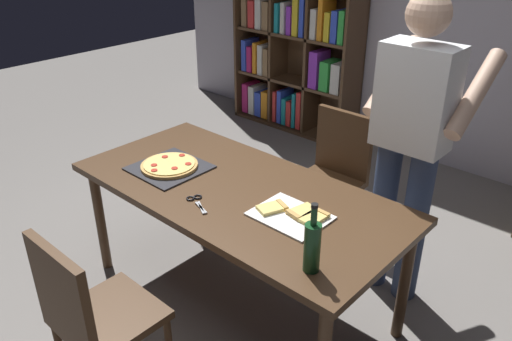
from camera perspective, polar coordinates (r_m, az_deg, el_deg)
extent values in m
plane|color=gray|center=(3.16, -1.88, -13.95)|extent=(12.00, 12.00, 0.00)
cube|color=#BCB7C6|center=(4.66, 21.69, 16.98)|extent=(6.40, 0.10, 2.80)
cube|color=#4C331E|center=(2.74, -2.11, -2.36)|extent=(1.86, 0.89, 0.04)
cylinder|color=#4C331E|center=(3.33, -17.04, -5.32)|extent=(0.06, 0.06, 0.71)
cylinder|color=#4C331E|center=(3.68, -7.56, -0.99)|extent=(0.06, 0.06, 0.71)
cylinder|color=#4C331E|center=(2.81, 16.30, -12.00)|extent=(0.06, 0.06, 0.71)
cube|color=#472D19|center=(2.50, -16.08, -15.41)|extent=(0.42, 0.42, 0.04)
cube|color=#472D19|center=(2.28, -20.94, -12.92)|extent=(0.42, 0.04, 0.45)
cylinder|color=#472D19|center=(2.83, -14.42, -15.33)|extent=(0.04, 0.04, 0.41)
cube|color=#472D19|center=(3.46, 7.74, -1.58)|extent=(0.42, 0.42, 0.04)
cube|color=#472D19|center=(3.50, 9.79, 3.06)|extent=(0.42, 0.04, 0.45)
cylinder|color=#472D19|center=(3.54, 3.44, -4.88)|extent=(0.04, 0.04, 0.41)
cylinder|color=#472D19|center=(3.36, 8.24, -7.03)|extent=(0.04, 0.04, 0.41)
cylinder|color=#472D19|center=(3.79, 6.89, -2.72)|extent=(0.04, 0.04, 0.41)
cylinder|color=#472D19|center=(3.62, 11.50, -4.59)|extent=(0.04, 0.04, 0.41)
cube|color=#513823|center=(5.68, -1.17, 15.93)|extent=(0.03, 0.35, 1.95)
cube|color=#513823|center=(4.86, 11.02, 13.54)|extent=(0.03, 0.35, 1.95)
cube|color=#513823|center=(5.52, 4.13, 5.12)|extent=(1.40, 0.35, 0.03)
cube|color=#513823|center=(5.36, 5.58, 15.15)|extent=(1.40, 0.03, 1.95)
cube|color=#513823|center=(5.36, 4.30, 9.96)|extent=(1.34, 0.29, 0.03)
cube|color=#513823|center=(5.24, 4.49, 14.90)|extent=(1.34, 0.29, 0.03)
cube|color=#513823|center=(5.37, 2.55, 15.27)|extent=(0.03, 0.29, 1.89)
cube|color=#513823|center=(5.11, 6.52, 14.50)|extent=(0.03, 0.29, 1.89)
cube|color=#B21E66|center=(5.80, -0.55, 8.31)|extent=(0.08, 0.22, 0.32)
cube|color=silver|center=(5.74, 0.16, 8.06)|extent=(0.08, 0.22, 0.31)
cube|color=blue|center=(5.69, 0.89, 7.63)|extent=(0.08, 0.22, 0.27)
cube|color=orange|center=(5.62, 1.64, 7.54)|extent=(0.09, 0.22, 0.30)
cube|color=red|center=(5.53, 2.75, 7.38)|extent=(0.04, 0.22, 0.33)
cube|color=blue|center=(5.49, 3.28, 7.33)|extent=(0.05, 0.22, 0.35)
cube|color=teal|center=(5.46, 3.79, 6.83)|extent=(0.05, 0.22, 0.29)
cube|color=red|center=(5.43, 4.32, 6.58)|extent=(0.06, 0.22, 0.27)
cube|color=teal|center=(5.37, 4.88, 6.91)|extent=(0.04, 0.22, 0.37)
cube|color=red|center=(5.33, 5.44, 6.87)|extent=(0.05, 0.22, 0.39)
cube|color=blue|center=(5.67, -0.65, 12.90)|extent=(0.06, 0.22, 0.33)
cube|color=#B21E66|center=(5.63, -0.05, 12.48)|extent=(0.06, 0.22, 0.27)
cube|color=orange|center=(5.57, 0.55, 12.61)|extent=(0.05, 0.22, 0.33)
cube|color=silver|center=(5.52, 1.16, 12.40)|extent=(0.06, 0.22, 0.31)
cube|color=olive|center=(5.48, 1.78, 12.14)|extent=(0.06, 0.22, 0.29)
cube|color=purple|center=(5.11, 7.09, 11.24)|extent=(0.10, 0.22, 0.36)
cube|color=green|center=(5.05, 8.27, 10.54)|extent=(0.10, 0.22, 0.29)
cube|color=silver|center=(4.98, 9.50, 10.21)|extent=(0.10, 0.22, 0.28)
cube|color=olive|center=(5.56, -0.60, 17.72)|extent=(0.07, 0.22, 0.35)
cube|color=red|center=(5.51, 0.18, 17.19)|extent=(0.08, 0.22, 0.27)
cube|color=silver|center=(5.44, 0.97, 17.26)|extent=(0.07, 0.22, 0.31)
cube|color=olive|center=(5.38, 1.77, 16.99)|extent=(0.08, 0.22, 0.28)
cube|color=teal|center=(5.29, 3.04, 16.79)|extent=(0.05, 0.22, 0.28)
cube|color=silver|center=(5.24, 3.72, 16.76)|extent=(0.05, 0.22, 0.30)
cube|color=purple|center=(5.19, 4.41, 16.49)|extent=(0.05, 0.22, 0.27)
cube|color=yellow|center=(5.14, 5.14, 16.96)|extent=(0.06, 0.22, 0.38)
cube|color=blue|center=(5.09, 5.86, 16.84)|extent=(0.05, 0.22, 0.38)
cube|color=silver|center=(5.02, 7.13, 16.05)|extent=(0.06, 0.22, 0.28)
cube|color=orange|center=(4.97, 7.91, 16.44)|extent=(0.05, 0.22, 0.37)
cube|color=yellow|center=(4.94, 8.63, 15.70)|extent=(0.06, 0.22, 0.27)
cube|color=blue|center=(4.89, 9.41, 15.67)|extent=(0.06, 0.22, 0.29)
cube|color=green|center=(4.85, 10.20, 15.57)|extent=(0.06, 0.22, 0.30)
cylinder|color=#38476B|center=(3.03, 17.22, -6.14)|extent=(0.14, 0.14, 0.95)
cylinder|color=#38476B|center=(3.10, 13.95, -4.87)|extent=(0.14, 0.14, 0.95)
cube|color=white|center=(2.75, 17.50, 7.81)|extent=(0.38, 0.22, 0.55)
sphere|color=#E0B293|center=(2.65, 18.78, 16.27)|extent=(0.22, 0.22, 0.22)
cylinder|color=#E0B293|center=(2.82, 23.39, 7.90)|extent=(0.09, 0.50, 0.39)
cylinder|color=#E0B293|center=(2.99, 15.16, 10.19)|extent=(0.09, 0.50, 0.39)
cube|color=#2D2D33|center=(2.97, -9.66, 0.30)|extent=(0.39, 0.39, 0.01)
cylinder|color=tan|center=(2.97, -9.68, 0.54)|extent=(0.33, 0.33, 0.02)
cylinder|color=#EACC6B|center=(2.96, -9.69, 0.75)|extent=(0.29, 0.29, 0.01)
cylinder|color=#B22819|center=(2.89, -11.33, 0.03)|extent=(0.04, 0.04, 0.00)
cylinder|color=#B22819|center=(2.93, -7.60, 0.76)|extent=(0.04, 0.04, 0.00)
cylinder|color=#B22819|center=(3.04, -10.17, 1.53)|extent=(0.04, 0.04, 0.00)
cylinder|color=#B22819|center=(3.04, -8.30, 1.72)|extent=(0.04, 0.04, 0.00)
cylinder|color=#B22819|center=(2.95, -11.35, 0.61)|extent=(0.04, 0.04, 0.00)
cylinder|color=#B22819|center=(2.89, -9.10, 0.26)|extent=(0.04, 0.04, 0.00)
cube|color=white|center=(2.49, 3.85, -5.09)|extent=(0.36, 0.28, 0.01)
cube|color=#EACC6B|center=(2.52, 1.82, -4.20)|extent=(0.14, 0.16, 0.02)
cube|color=tan|center=(2.54, 3.02, -3.85)|extent=(0.09, 0.06, 0.02)
cube|color=#EACC6B|center=(2.45, 6.49, -5.29)|extent=(0.10, 0.14, 0.02)
cube|color=tan|center=(2.49, 7.36, -4.72)|extent=(0.09, 0.03, 0.02)
cube|color=#EACC6B|center=(2.50, 5.24, -4.58)|extent=(0.12, 0.15, 0.02)
cube|color=tan|center=(2.46, 4.19, -4.98)|extent=(0.09, 0.04, 0.02)
cylinder|color=#194723|center=(2.09, 6.30, -8.60)|extent=(0.07, 0.07, 0.22)
cylinder|color=#194723|center=(2.01, 6.51, -5.12)|extent=(0.03, 0.03, 0.08)
cylinder|color=black|center=(1.99, 6.59, -3.95)|extent=(0.03, 0.03, 0.02)
cube|color=silver|center=(2.56, -6.18, -4.16)|extent=(0.12, 0.05, 0.01)
cube|color=silver|center=(2.56, -6.18, -4.16)|extent=(0.11, 0.07, 0.01)
torus|color=black|center=(2.65, -6.54, -2.94)|extent=(0.06, 0.06, 0.01)
torus|color=black|center=(2.64, -7.36, -3.11)|extent=(0.06, 0.06, 0.01)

